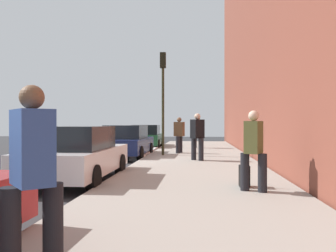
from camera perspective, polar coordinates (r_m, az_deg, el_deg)
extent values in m
plane|color=#333335|center=(15.28, -7.76, -5.58)|extent=(56.00, 56.00, 0.00)
cube|color=#A39E93|center=(14.91, 4.77, -5.44)|extent=(28.00, 4.60, 0.15)
cube|color=gold|center=(16.28, -18.86, -5.22)|extent=(28.00, 0.14, 0.01)
cube|color=white|center=(18.18, -3.46, -4.28)|extent=(6.60, 0.56, 0.22)
cylinder|color=black|center=(11.42, -16.12, -5.99)|extent=(0.64, 0.22, 0.64)
cylinder|color=black|center=(10.93, -7.83, -6.26)|extent=(0.64, 0.22, 0.64)
cylinder|color=black|center=(8.94, -22.54, -7.76)|extent=(0.64, 0.22, 0.64)
cylinder|color=black|center=(8.31, -12.10, -8.37)|extent=(0.64, 0.22, 0.64)
cube|color=white|center=(9.83, -14.43, -5.42)|extent=(4.43, 1.81, 0.64)
cube|color=black|center=(9.57, -14.88, -1.85)|extent=(2.30, 1.61, 0.60)
cylinder|color=black|center=(17.85, -8.32, -3.70)|extent=(0.64, 0.23, 0.64)
cylinder|color=black|center=(17.51, -2.97, -3.77)|extent=(0.64, 0.23, 0.64)
cylinder|color=black|center=(15.23, -10.84, -4.40)|extent=(0.64, 0.23, 0.64)
cylinder|color=black|center=(14.83, -4.59, -4.52)|extent=(0.64, 0.23, 0.64)
cube|color=navy|center=(16.31, -6.63, -3.12)|extent=(4.43, 1.87, 0.64)
cube|color=black|center=(16.07, -6.80, -0.96)|extent=(2.32, 1.64, 0.60)
cylinder|color=black|center=(23.97, -5.14, -2.66)|extent=(0.65, 0.24, 0.64)
cylinder|color=black|center=(23.78, -1.13, -2.69)|extent=(0.65, 0.24, 0.64)
cylinder|color=black|center=(21.35, -6.19, -3.03)|extent=(0.65, 0.24, 0.64)
cylinder|color=black|center=(21.14, -1.68, -3.06)|extent=(0.65, 0.24, 0.64)
cube|color=#1E512D|center=(22.53, -3.52, -2.16)|extent=(4.33, 1.92, 0.64)
cube|color=black|center=(22.30, -3.59, -0.59)|extent=(2.27, 1.66, 0.60)
cylinder|color=black|center=(13.89, 4.23, -3.76)|extent=(0.20, 0.20, 0.86)
cylinder|color=black|center=(13.60, 5.42, -3.85)|extent=(0.20, 0.20, 0.86)
cube|color=black|center=(13.71, 4.82, -0.47)|extent=(0.57, 0.57, 0.74)
sphere|color=beige|center=(13.71, 4.82, 1.56)|extent=(0.24, 0.24, 0.24)
cylinder|color=black|center=(7.71, 12.44, -7.31)|extent=(0.19, 0.19, 0.80)
cylinder|color=black|center=(7.61, 15.17, -7.41)|extent=(0.19, 0.19, 0.80)
cube|color=brown|center=(7.59, 13.81, -1.79)|extent=(0.54, 0.46, 0.68)
sphere|color=beige|center=(7.59, 13.81, 1.64)|extent=(0.22, 0.22, 0.22)
cylinder|color=black|center=(3.74, -18.27, -15.23)|extent=(0.20, 0.20, 0.84)
cylinder|color=black|center=(3.65, -24.42, -15.68)|extent=(0.20, 0.20, 0.84)
cube|color=#335193|center=(3.56, -21.33, -3.26)|extent=(0.57, 0.55, 0.72)
sphere|color=brown|center=(3.56, -21.34, 4.41)|extent=(0.23, 0.23, 0.23)
cylinder|color=black|center=(20.81, 5.44, -2.38)|extent=(0.20, 0.20, 0.87)
cylinder|color=black|center=(20.99, 4.43, -2.36)|extent=(0.20, 0.20, 0.87)
cube|color=maroon|center=(20.88, 4.94, -0.15)|extent=(0.59, 0.51, 0.74)
sphere|color=tan|center=(20.88, 4.94, 1.20)|extent=(0.24, 0.24, 0.24)
cylinder|color=black|center=(16.93, 1.61, -3.09)|extent=(0.19, 0.19, 0.82)
cylinder|color=black|center=(17.29, 2.06, -3.02)|extent=(0.19, 0.19, 0.82)
cube|color=brown|center=(17.08, 1.84, -0.51)|extent=(0.42, 0.54, 0.70)
sphere|color=brown|center=(17.08, 1.84, 1.05)|extent=(0.23, 0.23, 0.23)
cylinder|color=#2D2D19|center=(16.00, -0.83, 2.39)|extent=(0.12, 0.12, 3.99)
cube|color=black|center=(16.25, -0.83, 10.69)|extent=(0.26, 0.26, 0.70)
sphere|color=red|center=(16.44, -0.78, 11.31)|extent=(0.14, 0.14, 0.14)
sphere|color=orange|center=(16.40, -0.78, 10.56)|extent=(0.14, 0.14, 0.14)
sphere|color=green|center=(16.36, -0.78, 9.80)|extent=(0.14, 0.14, 0.14)
cube|color=black|center=(8.17, 12.36, -8.00)|extent=(0.34, 0.22, 0.48)
cylinder|color=#4C4C4C|center=(8.12, 12.36, -5.05)|extent=(0.03, 0.03, 0.36)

